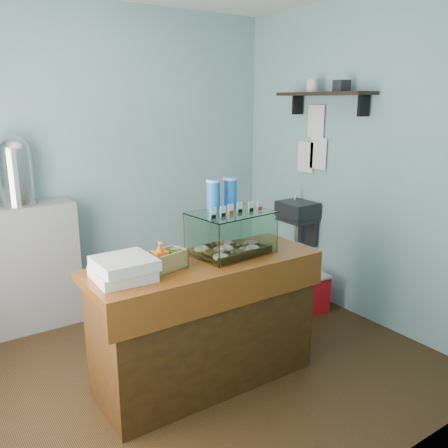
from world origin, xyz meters
TOP-DOWN VIEW (x-y plane):
  - ground at (0.00, 0.00)m, footprint 3.50×3.50m
  - room_shell at (0.03, 0.01)m, footprint 3.54×3.04m
  - counter at (0.00, -0.25)m, footprint 1.60×0.60m
  - back_shelf at (-0.90, 1.32)m, footprint 1.00×0.32m
  - display_case at (0.24, -0.19)m, footprint 0.58×0.45m
  - condiment_crate at (-0.29, -0.25)m, footprint 0.28×0.20m
  - pastry_boxes at (-0.58, -0.26)m, footprint 0.35×0.35m
  - coffee_urn at (-0.83, 1.34)m, footprint 0.31×0.31m
  - red_cooler at (1.40, 0.22)m, footprint 0.46×0.39m

SIDE VIEW (x-z plane):
  - ground at x=0.00m, z-range 0.00..0.00m
  - red_cooler at x=1.40m, z-range 0.00..0.36m
  - counter at x=0.00m, z-range 0.01..0.91m
  - back_shelf at x=-0.90m, z-range 0.00..1.10m
  - pastry_boxes at x=-0.58m, z-range 0.90..1.03m
  - condiment_crate at x=-0.29m, z-range 0.87..1.07m
  - display_case at x=0.24m, z-range 0.80..1.32m
  - coffee_urn at x=-0.83m, z-range 1.11..1.69m
  - room_shell at x=0.03m, z-range 0.30..3.12m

